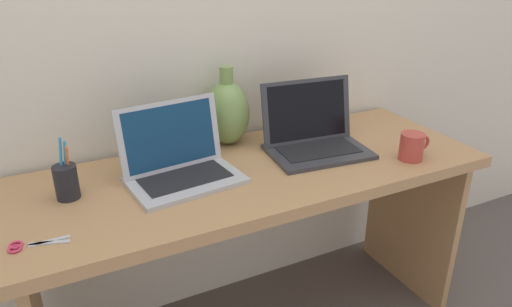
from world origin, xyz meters
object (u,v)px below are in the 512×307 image
at_px(laptop_right, 313,132).
at_px(pen_cup, 66,181).
at_px(green_vase, 227,112).
at_px(laptop_left, 178,159).
at_px(coffee_mug, 412,146).
at_px(scissors, 28,245).

bearing_deg(laptop_right, pen_cup, 179.14).
xyz_separation_m(green_vase, pen_cup, (-0.59, -0.17, -0.07)).
relative_size(green_vase, pen_cup, 1.56).
height_order(laptop_left, laptop_right, laptop_right).
relative_size(green_vase, coffee_mug, 2.40).
bearing_deg(scissors, laptop_left, 23.56).
bearing_deg(green_vase, coffee_mug, -39.28).
height_order(pen_cup, scissors, pen_cup).
bearing_deg(laptop_right, green_vase, 143.58).
bearing_deg(scissors, laptop_right, 11.78).
xyz_separation_m(laptop_left, laptop_right, (0.51, 0.00, 0.00)).
distance_m(laptop_left, scissors, 0.51).
xyz_separation_m(laptop_right, scissors, (-0.97, -0.20, -0.06)).
bearing_deg(coffee_mug, pen_cup, 167.50).
relative_size(laptop_right, green_vase, 1.27).
distance_m(laptop_right, scissors, 0.99).
relative_size(laptop_left, pen_cup, 1.96).
distance_m(laptop_left, pen_cup, 0.34).
xyz_separation_m(coffee_mug, pen_cup, (-1.10, 0.24, 0.01)).
distance_m(pen_cup, scissors, 0.25).
bearing_deg(laptop_right, laptop_left, -179.91).
relative_size(laptop_right, scissors, 2.51).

